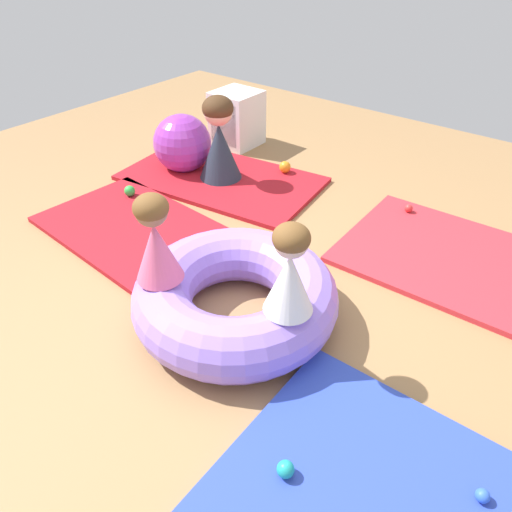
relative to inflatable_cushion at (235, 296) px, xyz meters
name	(u,v)px	position (x,y,z in m)	size (l,w,h in m)	color
ground_plane	(218,310)	(-0.14, -0.01, -0.18)	(8.00, 8.00, 0.00)	#9E7549
gym_mat_far_left	(471,265)	(0.97, 1.43, -0.16)	(1.79, 1.15, 0.04)	red
gym_mat_front	(141,233)	(-1.20, 0.26, -0.16)	(1.68, 0.98, 0.04)	#B21923
gym_mat_near_left	(221,179)	(-1.32, 1.34, -0.16)	(1.79, 1.02, 0.04)	#B21923
inflatable_cushion	(235,296)	(0.00, 0.00, 0.00)	(1.24, 1.24, 0.36)	#9975EA
child_in_pink	(155,239)	(-0.31, -0.29, 0.44)	(0.36, 0.36, 0.53)	#E5608E
child_in_white	(290,270)	(0.42, -0.06, 0.43)	(0.36, 0.36, 0.52)	white
adult_seated	(219,139)	(-1.32, 1.34, 0.23)	(0.51, 0.51, 0.76)	#232D3D
play_ball_green	(130,191)	(-1.70, 0.58, -0.09)	(0.09, 0.09, 0.09)	green
play_ball_red	(409,208)	(0.32, 1.82, -0.11)	(0.07, 0.07, 0.07)	red
play_ball_orange	(285,167)	(-0.91, 1.79, -0.08)	(0.11, 0.11, 0.11)	orange
play_ball_blue	(483,496)	(1.56, -0.24, -0.11)	(0.06, 0.06, 0.06)	blue
play_ball_teal	(286,469)	(0.84, -0.66, -0.10)	(0.08, 0.08, 0.08)	teal
exercise_ball_large	(182,144)	(-1.75, 1.29, 0.09)	(0.55, 0.55, 0.55)	purple
storage_cube	(235,119)	(-1.77, 2.09, 0.10)	(0.44, 0.44, 0.56)	white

